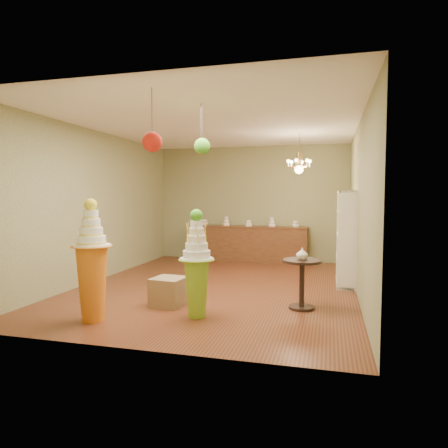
% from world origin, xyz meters
% --- Properties ---
extents(floor, '(6.50, 6.50, 0.00)m').
position_xyz_m(floor, '(0.00, 0.00, 0.00)').
color(floor, '#5C2C19').
rests_on(floor, ground).
extents(ceiling, '(6.50, 6.50, 0.00)m').
position_xyz_m(ceiling, '(0.00, 0.00, 3.00)').
color(ceiling, white).
rests_on(ceiling, ground).
extents(wall_back, '(5.00, 0.04, 3.00)m').
position_xyz_m(wall_back, '(0.00, 3.25, 1.50)').
color(wall_back, gray).
rests_on(wall_back, ground).
extents(wall_front, '(5.00, 0.04, 3.00)m').
position_xyz_m(wall_front, '(0.00, -3.25, 1.50)').
color(wall_front, gray).
rests_on(wall_front, ground).
extents(wall_left, '(0.04, 6.50, 3.00)m').
position_xyz_m(wall_left, '(-2.50, 0.00, 1.50)').
color(wall_left, gray).
rests_on(wall_left, ground).
extents(wall_right, '(0.04, 6.50, 3.00)m').
position_xyz_m(wall_right, '(2.50, 0.00, 1.50)').
color(wall_right, gray).
rests_on(wall_right, ground).
extents(pedestal_green, '(0.53, 0.53, 1.52)m').
position_xyz_m(pedestal_green, '(0.23, -1.93, 0.62)').
color(pedestal_green, '#85B928').
rests_on(pedestal_green, floor).
extents(pedestal_orange, '(0.57, 0.57, 1.67)m').
position_xyz_m(pedestal_orange, '(-1.08, -2.46, 0.67)').
color(pedestal_orange, orange).
rests_on(pedestal_orange, floor).
extents(burlap_riser, '(0.53, 0.53, 0.44)m').
position_xyz_m(burlap_riser, '(-0.38, -1.48, 0.22)').
color(burlap_riser, olive).
rests_on(burlap_riser, floor).
extents(sideboard, '(3.04, 0.54, 1.16)m').
position_xyz_m(sideboard, '(0.00, 2.97, 0.48)').
color(sideboard, brown).
rests_on(sideboard, floor).
extents(shelving_unit, '(0.33, 1.20, 1.80)m').
position_xyz_m(shelving_unit, '(2.34, 0.80, 0.90)').
color(shelving_unit, '#EDE7CD').
rests_on(shelving_unit, floor).
extents(round_table, '(0.76, 0.76, 0.75)m').
position_xyz_m(round_table, '(1.63, -1.14, 0.48)').
color(round_table, black).
rests_on(round_table, floor).
extents(vase, '(0.18, 0.18, 0.18)m').
position_xyz_m(vase, '(1.63, -1.14, 0.84)').
color(vase, '#EDE7CD').
rests_on(vase, round_table).
extents(pom_red_left, '(0.24, 0.24, 0.77)m').
position_xyz_m(pom_red_left, '(-0.07, -2.68, 2.35)').
color(pom_red_left, '#3E332D').
rests_on(pom_red_left, ceiling).
extents(pom_green_mid, '(0.23, 0.23, 0.71)m').
position_xyz_m(pom_green_mid, '(0.27, -1.76, 2.40)').
color(pom_green_mid, '#3E332D').
rests_on(pom_green_mid, ceiling).
extents(pom_red_right, '(0.15, 0.15, 0.71)m').
position_xyz_m(pom_red_right, '(0.23, -1.72, 2.37)').
color(pom_red_right, '#3E332D').
rests_on(pom_red_right, ceiling).
extents(chandelier, '(0.68, 0.68, 0.85)m').
position_xyz_m(chandelier, '(1.39, 1.26, 2.30)').
color(chandelier, gold).
rests_on(chandelier, ceiling).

